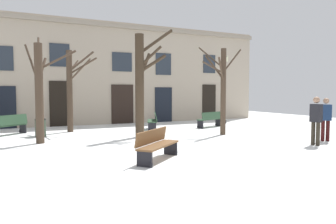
{
  "coord_description": "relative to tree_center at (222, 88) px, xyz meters",
  "views": [
    {
      "loc": [
        -5.5,
        -9.85,
        1.9
      ],
      "look_at": [
        0.0,
        1.74,
        1.11
      ],
      "focal_mm": 33.62,
      "sensor_mm": 36.0,
      "label": 1
    }
  ],
  "objects": [
    {
      "name": "ground_plane",
      "position": [
        -2.76,
        -1.86,
        -2.11
      ],
      "size": [
        31.89,
        31.89,
        0.0
      ],
      "primitive_type": "plane",
      "color": "white"
    },
    {
      "name": "building_facade",
      "position": [
        -2.77,
        7.02,
        0.99
      ],
      "size": [
        19.93,
        0.6,
        6.13
      ],
      "color": "tan",
      "rests_on": "ground"
    },
    {
      "name": "tree_center",
      "position": [
        0.0,
        0.0,
        0.0
      ],
      "size": [
        1.76,
        1.48,
        4.0
      ],
      "color": "#423326",
      "rests_on": "ground"
    },
    {
      "name": "tree_foreground",
      "position": [
        -5.98,
        4.0,
        0.05
      ],
      "size": [
        1.48,
        2.25,
        4.02
      ],
      "color": "#423326",
      "rests_on": "ground"
    },
    {
      "name": "tree_left_of_center",
      "position": [
        -3.56,
        0.85,
        0.24
      ],
      "size": [
        1.77,
        1.21,
        4.7
      ],
      "color": "#382B1E",
      "rests_on": "ground"
    },
    {
      "name": "tree_right_of_center",
      "position": [
        -7.56,
        0.95,
        -0.08
      ],
      "size": [
        1.86,
        1.3,
        4.11
      ],
      "color": "#423326",
      "rests_on": "ground"
    },
    {
      "name": "streetlamp",
      "position": [
        3.13,
        4.16,
        0.43
      ],
      "size": [
        0.3,
        0.3,
        4.19
      ],
      "color": "black",
      "rests_on": "ground"
    },
    {
      "name": "litter_bin",
      "position": [
        -7.46,
        2.78,
        -1.72
      ],
      "size": [
        0.47,
        0.47,
        0.77
      ],
      "color": "#2D3D2D",
      "rests_on": "ground"
    },
    {
      "name": "bench_far_corner",
      "position": [
        -4.8,
        -3.68,
        -1.67
      ],
      "size": [
        1.72,
        1.6,
        0.87
      ],
      "rotation": [
        0.0,
        0.0,
        0.72
      ],
      "color": "brown",
      "rests_on": "ground"
    },
    {
      "name": "bench_by_litter_bin",
      "position": [
        1.17,
        2.75,
        -1.66
      ],
      "size": [
        1.78,
        0.98,
        0.85
      ],
      "rotation": [
        0.0,
        0.0,
        3.48
      ],
      "color": "#2D4C33",
      "rests_on": "ground"
    },
    {
      "name": "bench_near_center_tree",
      "position": [
        -2.13,
        2.98,
        -1.65
      ],
      "size": [
        1.1,
        1.79,
        0.88
      ],
      "rotation": [
        0.0,
        0.0,
        4.33
      ],
      "color": "#2D4C33",
      "rests_on": "ground"
    },
    {
      "name": "bench_facing_shops",
      "position": [
        -8.71,
        3.88,
        -1.65
      ],
      "size": [
        1.63,
        1.54,
        0.91
      ],
      "rotation": [
        0.0,
        0.0,
        3.88
      ],
      "color": "#2D4C33",
      "rests_on": "ground"
    },
    {
      "name": "person_by_shop_door",
      "position": [
        1.36,
        -3.84,
        -1.13
      ],
      "size": [
        0.29,
        0.42,
        1.75
      ],
      "rotation": [
        0.0,
        0.0,
        1.77
      ],
      "color": "#2D271E",
      "rests_on": "ground"
    },
    {
      "name": "person_near_bench",
      "position": [
        2.54,
        -3.31,
        -1.17
      ],
      "size": [
        0.44,
        0.4,
        1.69
      ],
      "rotation": [
        0.0,
        0.0,
        2.51
      ],
      "color": "#350F0F",
      "rests_on": "ground"
    }
  ]
}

